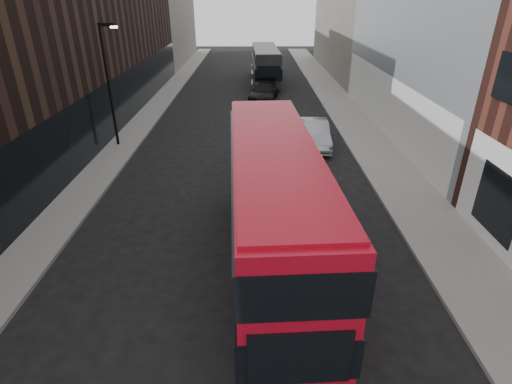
{
  "coord_description": "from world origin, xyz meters",
  "views": [
    {
      "loc": [
        0.17,
        -5.67,
        8.62
      ],
      "look_at": [
        0.24,
        6.55,
        2.5
      ],
      "focal_mm": 28.0,
      "sensor_mm": 36.0,
      "label": 1
    }
  ],
  "objects_px": {
    "street_lamp": "(109,78)",
    "car_a": "(260,161)",
    "red_bus": "(273,203)",
    "car_c": "(263,92)",
    "car_b": "(314,134)",
    "grey_bus": "(265,64)"
  },
  "relations": [
    {
      "from": "car_c",
      "to": "street_lamp",
      "type": "bearing_deg",
      "value": -121.1
    },
    {
      "from": "red_bus",
      "to": "car_c",
      "type": "xyz_separation_m",
      "value": [
        0.24,
        23.88,
        -1.74
      ]
    },
    {
      "from": "red_bus",
      "to": "car_c",
      "type": "relative_size",
      "value": 2.09
    },
    {
      "from": "red_bus",
      "to": "car_c",
      "type": "height_order",
      "value": "red_bus"
    },
    {
      "from": "car_a",
      "to": "grey_bus",
      "type": "bearing_deg",
      "value": 81.28
    },
    {
      "from": "street_lamp",
      "to": "car_a",
      "type": "relative_size",
      "value": 1.67
    },
    {
      "from": "grey_bus",
      "to": "car_b",
      "type": "xyz_separation_m",
      "value": [
        2.49,
        -19.8,
        -1.11
      ]
    },
    {
      "from": "grey_bus",
      "to": "car_b",
      "type": "relative_size",
      "value": 2.3
    },
    {
      "from": "grey_bus",
      "to": "car_c",
      "type": "bearing_deg",
      "value": -94.35
    },
    {
      "from": "car_a",
      "to": "street_lamp",
      "type": "bearing_deg",
      "value": 147.42
    },
    {
      "from": "car_b",
      "to": "car_c",
      "type": "relative_size",
      "value": 0.88
    },
    {
      "from": "red_bus",
      "to": "car_a",
      "type": "xyz_separation_m",
      "value": [
        -0.3,
        8.05,
        -1.81
      ]
    },
    {
      "from": "street_lamp",
      "to": "car_c",
      "type": "bearing_deg",
      "value": 51.32
    },
    {
      "from": "car_a",
      "to": "car_b",
      "type": "height_order",
      "value": "car_b"
    },
    {
      "from": "grey_bus",
      "to": "car_b",
      "type": "distance_m",
      "value": 19.99
    },
    {
      "from": "red_bus",
      "to": "grey_bus",
      "type": "height_order",
      "value": "red_bus"
    },
    {
      "from": "grey_bus",
      "to": "car_b",
      "type": "height_order",
      "value": "grey_bus"
    },
    {
      "from": "grey_bus",
      "to": "car_c",
      "type": "height_order",
      "value": "grey_bus"
    },
    {
      "from": "red_bus",
      "to": "car_a",
      "type": "bearing_deg",
      "value": 89.12
    },
    {
      "from": "street_lamp",
      "to": "grey_bus",
      "type": "distance_m",
      "value": 22.14
    },
    {
      "from": "street_lamp",
      "to": "car_c",
      "type": "height_order",
      "value": "street_lamp"
    },
    {
      "from": "street_lamp",
      "to": "grey_bus",
      "type": "xyz_separation_m",
      "value": [
        9.65,
        19.8,
        -2.28
      ]
    }
  ]
}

